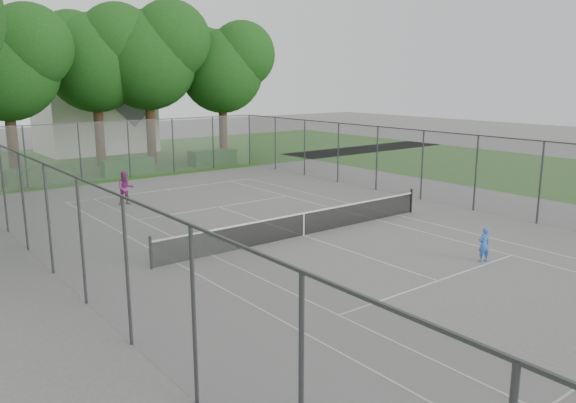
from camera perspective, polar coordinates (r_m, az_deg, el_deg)
ground at (r=22.02m, az=1.61°, el=-3.49°), size 120.00×120.00×0.00m
grass_far at (r=44.82m, az=-20.14°, el=3.90°), size 60.00×20.00×0.00m
grass_right at (r=39.54m, az=27.02°, el=2.26°), size 16.00×40.00×0.00m
court_markings at (r=22.02m, az=1.61°, el=-3.48°), size 11.03×23.83×0.01m
tennis_net at (r=21.88m, az=1.61°, el=-2.20°), size 12.87×0.10×1.10m
perimeter_fence at (r=21.59m, az=1.63°, el=1.13°), size 18.08×34.08×3.52m
tree_far_left at (r=38.13m, az=-26.75°, el=12.80°), size 7.24×6.61×10.41m
tree_far_midleft at (r=41.83m, az=-18.95°, el=13.94°), size 7.73×7.06×11.11m
tree_far_midright at (r=41.78m, az=-13.97°, el=14.53°), size 7.94×7.25×11.42m
tree_far_right at (r=43.69m, az=-6.60°, el=13.67°), size 7.15×6.53×10.28m
hedge_left at (r=35.99m, az=-23.90°, el=2.44°), size 3.76×1.13×0.94m
hedge_mid at (r=37.37m, az=-15.97°, el=3.42°), size 3.28×0.94×1.03m
hedge_right at (r=40.61m, az=-7.66°, el=4.46°), size 3.36×1.23×1.01m
house at (r=49.96m, az=-19.17°, el=9.72°), size 8.57×6.64×10.67m
girl_player at (r=19.92m, az=19.29°, el=-4.14°), size 0.50×0.41×1.19m
woman_player at (r=28.32m, az=-16.18°, el=1.29°), size 0.90×0.76×1.63m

